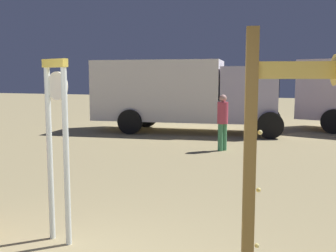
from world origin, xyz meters
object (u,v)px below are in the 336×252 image
at_px(standing_clock, 57,135).
at_px(arrow_sign, 285,131).
at_px(person_distant, 223,119).
at_px(box_truck_far, 182,92).

bearing_deg(standing_clock, arrow_sign, -12.94).
bearing_deg(person_distant, box_truck_far, 125.15).
bearing_deg(arrow_sign, person_distant, 106.90).
bearing_deg(person_distant, arrow_sign, -73.10).
distance_m(arrow_sign, box_truck_far, 11.86).
xyz_separation_m(standing_clock, box_truck_far, (-1.95, 10.28, 0.17)).
relative_size(standing_clock, arrow_sign, 0.92).
relative_size(arrow_sign, person_distant, 1.55).
xyz_separation_m(arrow_sign, box_truck_far, (-4.67, 10.90, -0.10)).
height_order(person_distant, box_truck_far, box_truck_far).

